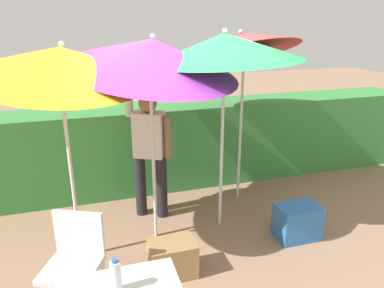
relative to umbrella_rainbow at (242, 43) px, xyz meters
The scene contains 11 objects.
ground_plane 2.48m from the umbrella_rainbow, 132.16° to the right, with size 24.00×24.00×0.00m, color #937056.
hedge_row 1.88m from the umbrella_rainbow, 140.22° to the left, with size 8.00×0.70×1.23m, color #38843D.
umbrella_rainbow is the anchor object (origin of this frame).
umbrella_orange 0.80m from the umbrella_rainbow, 127.61° to the right, with size 1.69×1.69×2.35m.
umbrella_yellow 2.28m from the umbrella_rainbow, 159.54° to the right, with size 1.63×1.62×2.39m.
umbrella_navy 1.43m from the umbrella_rainbow, 153.17° to the right, with size 1.88×1.86×2.47m.
person_vendor 1.74m from the umbrella_rainbow, behind, with size 0.53×0.36×1.88m.
chair_plastic 3.13m from the umbrella_rainbow, 144.30° to the right, with size 0.58×0.58×0.89m.
cooler_box 2.27m from the umbrella_rainbow, 76.77° to the right, with size 0.50×0.33×0.41m, color #2D6BB7.
crate_cardboard 2.70m from the umbrella_rainbow, 132.86° to the right, with size 0.46×0.31×0.37m, color #9E7A4C.
bottle_water 3.25m from the umbrella_rainbow, 128.55° to the right, with size 0.07×0.07×0.24m.
Camera 1 is at (-1.11, -3.38, 2.46)m, focal length 33.98 mm.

